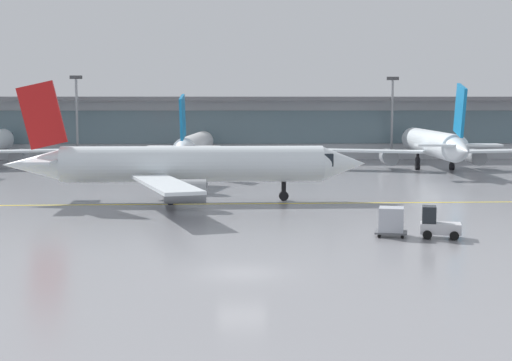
# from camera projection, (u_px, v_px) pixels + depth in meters

# --- Properties ---
(ground_plane) EXTENTS (400.00, 400.00, 0.00)m
(ground_plane) POSITION_uv_depth(u_px,v_px,m) (242.00, 273.00, 39.93)
(ground_plane) COLOR gray
(taxiway_centreline_stripe) EXTENTS (109.96, 3.73, 0.01)m
(taxiway_centreline_stripe) POSITION_uv_depth(u_px,v_px,m) (192.00, 204.00, 66.62)
(taxiway_centreline_stripe) COLOR yellow
(taxiway_centreline_stripe) RESTS_ON ground_plane
(terminal_concourse) EXTENTS (210.64, 11.00, 9.60)m
(terminal_concourse) POSITION_uv_depth(u_px,v_px,m) (240.00, 127.00, 121.09)
(terminal_concourse) COLOR #B2B7BC
(terminal_concourse) RESTS_ON ground_plane
(gate_airplane_2) EXTENTS (27.47, 29.59, 9.80)m
(gate_airplane_2) POSITION_uv_depth(u_px,v_px,m) (195.00, 146.00, 102.88)
(gate_airplane_2) COLOR white
(gate_airplane_2) RESTS_ON ground_plane
(gate_airplane_3) EXTENTS (30.90, 33.15, 11.00)m
(gate_airplane_3) POSITION_uv_depth(u_px,v_px,m) (432.00, 144.00, 100.74)
(gate_airplane_3) COLOR white
(gate_airplane_3) RESTS_ON ground_plane
(taxiing_regional_jet) EXTENTS (32.44, 30.20, 10.76)m
(taxiing_regional_jet) POSITION_uv_depth(u_px,v_px,m) (188.00, 165.00, 68.25)
(taxiing_regional_jet) COLOR white
(taxiing_regional_jet) RESTS_ON ground_plane
(baggage_tug) EXTENTS (2.85, 2.09, 2.10)m
(baggage_tug) POSITION_uv_depth(u_px,v_px,m) (437.00, 225.00, 50.07)
(baggage_tug) COLOR silver
(baggage_tug) RESTS_ON ground_plane
(cargo_dolly_lead) EXTENTS (2.40, 2.03, 1.94)m
(cargo_dolly_lead) POSITION_uv_depth(u_px,v_px,m) (391.00, 221.00, 50.65)
(cargo_dolly_lead) COLOR #595B60
(cargo_dolly_lead) RESTS_ON ground_plane
(apron_light_mast_1) EXTENTS (1.80, 0.36, 12.66)m
(apron_light_mast_1) POSITION_uv_depth(u_px,v_px,m) (77.00, 114.00, 112.26)
(apron_light_mast_1) COLOR gray
(apron_light_mast_1) RESTS_ON ground_plane
(apron_light_mast_2) EXTENTS (1.80, 0.36, 12.54)m
(apron_light_mast_2) POSITION_uv_depth(u_px,v_px,m) (392.00, 114.00, 114.28)
(apron_light_mast_2) COLOR gray
(apron_light_mast_2) RESTS_ON ground_plane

